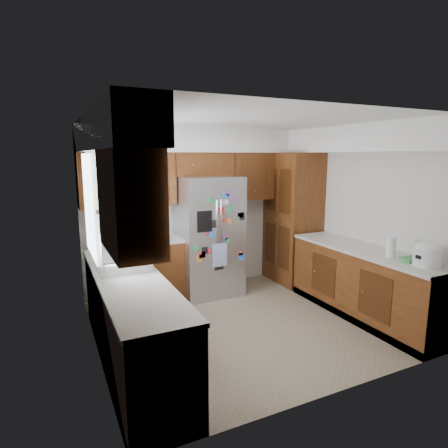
% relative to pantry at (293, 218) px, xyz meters
% --- Properties ---
extents(floor, '(3.60, 3.60, 0.00)m').
position_rel_pantry_xyz_m(floor, '(-1.50, -1.15, -1.07)').
color(floor, gray).
rests_on(floor, ground).
extents(room_shell, '(3.64, 3.24, 2.52)m').
position_rel_pantry_xyz_m(room_shell, '(-1.61, -0.79, 0.75)').
color(room_shell, silver).
rests_on(room_shell, ground).
extents(left_counter_run, '(1.36, 3.20, 0.92)m').
position_rel_pantry_xyz_m(left_counter_run, '(-2.86, -1.12, -0.65)').
color(left_counter_run, '#49270E').
rests_on(left_counter_run, ground).
extents(right_counter_run, '(0.63, 2.25, 0.92)m').
position_rel_pantry_xyz_m(right_counter_run, '(0.00, -1.62, -0.65)').
color(right_counter_run, '#49270E').
rests_on(right_counter_run, ground).
extents(pantry, '(0.60, 0.90, 2.15)m').
position_rel_pantry_xyz_m(pantry, '(0.00, 0.00, 0.00)').
color(pantry, '#49270E').
rests_on(pantry, ground).
extents(fridge, '(0.90, 0.79, 1.80)m').
position_rel_pantry_xyz_m(fridge, '(-1.50, 0.05, -0.17)').
color(fridge, '#ACACB1').
rests_on(fridge, ground).
extents(bridge_cabinet, '(0.96, 0.34, 0.35)m').
position_rel_pantry_xyz_m(bridge_cabinet, '(-1.50, 0.28, 0.90)').
color(bridge_cabinet, '#49270E').
rests_on(bridge_cabinet, fridge).
extents(fridge_top_items, '(0.88, 0.31, 0.28)m').
position_rel_pantry_xyz_m(fridge_top_items, '(-1.56, 0.29, 1.21)').
color(fridge_top_items, '#244A97').
rests_on(fridge_top_items, bridge_cabinet).
extents(sink_assembly, '(0.52, 0.70, 0.37)m').
position_rel_pantry_xyz_m(sink_assembly, '(-3.00, -1.05, -0.09)').
color(sink_assembly, white).
rests_on(sink_assembly, left_counter_run).
extents(left_counter_clutter, '(0.31, 0.88, 0.38)m').
position_rel_pantry_xyz_m(left_counter_clutter, '(-2.95, -0.32, -0.02)').
color(left_counter_clutter, black).
rests_on(left_counter_clutter, left_counter_run).
extents(rice_cooker, '(0.31, 0.30, 0.27)m').
position_rel_pantry_xyz_m(rice_cooker, '(-0.00, -2.48, -0.02)').
color(rice_cooker, white).
rests_on(rice_cooker, right_counter_run).
extents(paper_towel, '(0.11, 0.11, 0.24)m').
position_rel_pantry_xyz_m(paper_towel, '(-0.06, -2.04, -0.04)').
color(paper_towel, white).
rests_on(paper_towel, right_counter_run).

